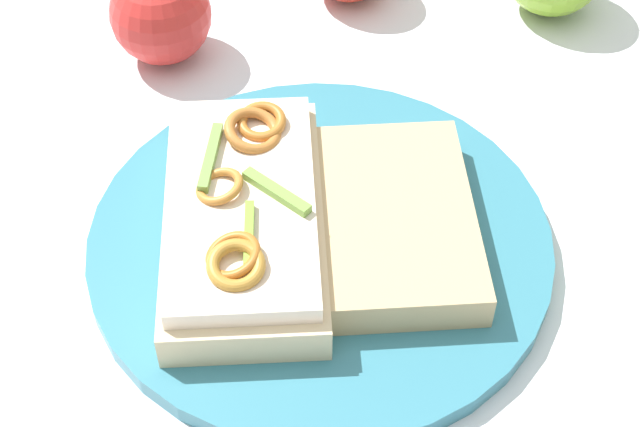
{
  "coord_description": "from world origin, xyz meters",
  "views": [
    {
      "loc": [
        -0.01,
        -0.39,
        0.47
      ],
      "look_at": [
        0.0,
        0.0,
        0.03
      ],
      "focal_mm": 54.32,
      "sensor_mm": 36.0,
      "label": 1
    }
  ],
  "objects_px": {
    "plate": "(320,242)",
    "sandwich": "(244,217)",
    "apple_4": "(161,14)",
    "bread_slice_side": "(395,219)"
  },
  "relations": [
    {
      "from": "bread_slice_side",
      "to": "apple_4",
      "type": "height_order",
      "value": "apple_4"
    },
    {
      "from": "sandwich",
      "to": "bread_slice_side",
      "type": "relative_size",
      "value": 1.27
    },
    {
      "from": "apple_4",
      "to": "bread_slice_side",
      "type": "bearing_deg",
      "value": -51.05
    },
    {
      "from": "plate",
      "to": "bread_slice_side",
      "type": "height_order",
      "value": "bread_slice_side"
    },
    {
      "from": "plate",
      "to": "bread_slice_side",
      "type": "distance_m",
      "value": 0.05
    },
    {
      "from": "plate",
      "to": "apple_4",
      "type": "bearing_deg",
      "value": 119.62
    },
    {
      "from": "bread_slice_side",
      "to": "apple_4",
      "type": "xyz_separation_m",
      "value": [
        -0.16,
        0.2,
        0.01
      ]
    },
    {
      "from": "plate",
      "to": "sandwich",
      "type": "bearing_deg",
      "value": -178.89
    },
    {
      "from": "bread_slice_side",
      "to": "sandwich",
      "type": "bearing_deg",
      "value": 89.05
    },
    {
      "from": "sandwich",
      "to": "apple_4",
      "type": "relative_size",
      "value": 2.52
    }
  ]
}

